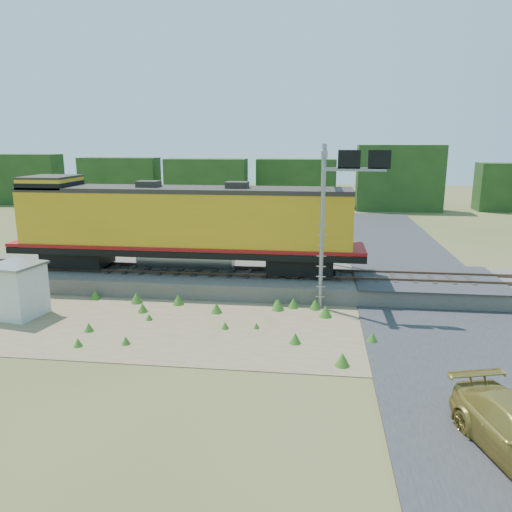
# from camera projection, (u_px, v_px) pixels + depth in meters

# --- Properties ---
(ground) EXTENTS (140.00, 140.00, 0.00)m
(ground) POSITION_uv_depth(u_px,v_px,m) (273.00, 333.00, 19.74)
(ground) COLOR #475123
(ground) RESTS_ON ground
(ballast) EXTENTS (70.00, 5.00, 0.80)m
(ballast) POSITION_uv_depth(u_px,v_px,m) (284.00, 282.00, 25.45)
(ballast) COLOR slate
(ballast) RESTS_ON ground
(rails) EXTENTS (70.00, 1.54, 0.16)m
(rails) POSITION_uv_depth(u_px,v_px,m) (284.00, 272.00, 25.34)
(rails) COLOR brown
(rails) RESTS_ON ballast
(dirt_shoulder) EXTENTS (26.00, 8.00, 0.03)m
(dirt_shoulder) POSITION_uv_depth(u_px,v_px,m) (226.00, 325.00, 20.46)
(dirt_shoulder) COLOR #8C7754
(dirt_shoulder) RESTS_ON ground
(road) EXTENTS (7.00, 66.00, 0.86)m
(road) POSITION_uv_depth(u_px,v_px,m) (452.00, 332.00, 19.59)
(road) COLOR #38383A
(road) RESTS_ON ground
(tree_line_north) EXTENTS (130.00, 3.00, 6.50)m
(tree_line_north) POSITION_uv_depth(u_px,v_px,m) (304.00, 181.00, 55.78)
(tree_line_north) COLOR #1D3915
(tree_line_north) RESTS_ON ground
(weed_clumps) EXTENTS (15.00, 6.20, 0.56)m
(weed_clumps) POSITION_uv_depth(u_px,v_px,m) (188.00, 328.00, 20.26)
(weed_clumps) COLOR #396F1F
(weed_clumps) RESTS_ON ground
(locomotive) EXTENTS (18.16, 2.77, 4.69)m
(locomotive) POSITION_uv_depth(u_px,v_px,m) (180.00, 224.00, 25.46)
(locomotive) COLOR black
(locomotive) RESTS_ON rails
(shed) EXTENTS (2.30, 2.30, 2.34)m
(shed) POSITION_uv_depth(u_px,v_px,m) (18.00, 290.00, 21.33)
(shed) COLOR silver
(shed) RESTS_ON ground
(signal_gantry) EXTENTS (2.88, 6.20, 7.28)m
(signal_gantry) POSITION_uv_depth(u_px,v_px,m) (331.00, 184.00, 23.40)
(signal_gantry) COLOR gray
(signal_gantry) RESTS_ON ground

